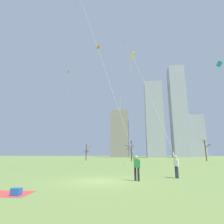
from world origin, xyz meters
TOP-DOWN VIEW (x-y plane):
  - ground_plane at (0.00, 0.00)m, footprint 400.00×400.00m
  - kite_flyer_foreground_right_yellow at (4.69, 3.75)m, footprint 3.52×7.61m
  - kite_flyer_far_back_blue at (1.10, 1.28)m, footprint 6.60×4.57m
  - distant_kite_low_near_trees_orange at (-5.62, 22.47)m, footprint 3.11×0.50m
  - distant_kite_drifting_left_teal at (17.65, 20.64)m, footprint 3.23×2.55m
  - distant_kite_drifting_right_red at (0.73, 15.12)m, footprint 0.95×5.99m
  - distant_kite_high_overhead_green at (-16.08, 33.09)m, footprint 4.32×6.18m
  - picnic_spot at (-2.83, -4.57)m, footprint 1.92×1.56m
  - bare_tree_left_of_center at (-12.47, 41.01)m, footprint 2.28×1.74m
  - bare_tree_right_of_center at (0.78, 37.64)m, footprint 2.49×2.87m
  - bare_tree_rightmost at (20.70, 40.79)m, footprint 2.41×2.43m
  - skyline_tall_tower at (13.18, 100.12)m, footprint 10.51×10.22m
  - skyline_mid_tower_right at (-8.39, 103.29)m, footprint 10.78×9.09m
  - skyline_mid_tower_left at (28.64, 104.14)m, footprint 9.47×9.74m
  - skyline_slender_spire at (39.55, 112.99)m, footprint 11.24×9.62m

SIDE VIEW (x-z plane):
  - ground_plane at x=0.00m, z-range 0.00..0.00m
  - picnic_spot at x=-2.83m, z-range -0.06..0.25m
  - bare_tree_left_of_center at x=-12.47m, z-range 0.13..4.92m
  - bare_tree_right_of_center at x=0.78m, z-range 0.21..5.61m
  - bare_tree_rightmost at x=20.70m, z-range 0.34..5.93m
  - kite_flyer_foreground_right_yellow at x=4.69m, z-range -3.59..11.12m
  - kite_flyer_far_back_blue at x=1.10m, z-range -5.04..15.18m
  - skyline_slender_spire at x=39.55m, z-range 0.00..26.84m
  - skyline_mid_tower_right at x=-8.39m, z-range -4.56..33.87m
  - distant_kite_drifting_left_teal at x=17.65m, z-range 7.48..25.93m
  - distant_kite_drifting_right_red at x=0.73m, z-range 6.92..27.12m
  - distant_kite_low_near_trees_orange at x=-5.62m, z-range 9.29..34.32m
  - distant_kite_high_overhead_green at x=-16.08m, z-range 9.67..34.93m
  - skyline_tall_tower at x=13.18m, z-range 0.00..45.99m
  - skyline_mid_tower_left at x=28.64m, z-range 0.00..57.61m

